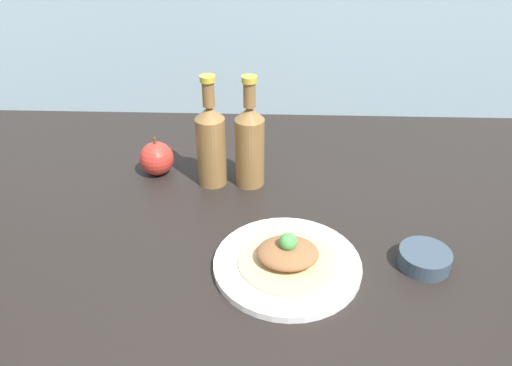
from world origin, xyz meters
The scene contains 7 objects.
ground_plane centered at (0.00, 0.00, -2.00)cm, with size 180.00×110.00×4.00cm, color black.
plate centered at (7.28, -12.14, 0.84)cm, with size 25.78×25.78×1.58cm.
plated_food centered at (7.28, -12.14, 2.96)cm, with size 17.31×17.31×5.97cm.
cider_bottle_left centered at (-8.79, 15.40, 9.85)cm, with size 6.29×6.29×24.67cm.
cider_bottle_right centered at (-0.54, 15.40, 9.85)cm, with size 6.29×6.29×24.67cm.
apple centered at (-21.75, 18.75, 3.83)cm, with size 7.65×7.65×9.12cm.
dipping_bowl centered at (31.20, -10.73, 1.54)cm, with size 9.04×9.04×3.08cm.
Camera 1 is at (4.34, -78.23, 59.09)cm, focal length 35.00 mm.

